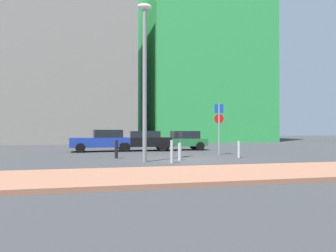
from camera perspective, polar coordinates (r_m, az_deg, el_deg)
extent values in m
plane|color=#38383A|center=(16.77, 3.20, -5.94)|extent=(120.00, 120.00, 0.00)
cube|color=#9E664C|center=(11.25, 11.95, -8.15)|extent=(40.00, 3.89, 0.14)
cube|color=#1E389E|center=(23.37, -11.54, -2.84)|extent=(4.61, 1.97, 0.67)
cube|color=black|center=(23.40, -10.62, -1.33)|extent=(2.06, 1.67, 0.55)
cylinder|color=black|center=(22.45, -15.24, -3.77)|extent=(0.65, 0.26, 0.64)
cylinder|color=black|center=(24.12, -15.38, -3.56)|extent=(0.65, 0.26, 0.64)
cylinder|color=black|center=(22.76, -7.49, -3.75)|extent=(0.65, 0.26, 0.64)
cylinder|color=black|center=(24.41, -8.15, -3.54)|extent=(0.65, 0.26, 0.64)
cube|color=black|center=(23.75, -4.56, -2.82)|extent=(4.27, 2.12, 0.67)
cube|color=black|center=(23.75, -4.12, -1.46)|extent=(2.25, 1.82, 0.46)
cylinder|color=black|center=(22.81, -7.93, -3.74)|extent=(0.66, 0.27, 0.64)
cylinder|color=black|center=(24.60, -8.00, -3.52)|extent=(0.66, 0.27, 0.64)
cylinder|color=black|center=(23.03, -0.89, -3.72)|extent=(0.66, 0.27, 0.64)
cylinder|color=black|center=(24.80, -1.47, -3.51)|extent=(0.66, 0.27, 0.64)
cube|color=#237238|center=(24.54, 2.11, -2.88)|extent=(4.00, 1.76, 0.56)
cube|color=black|center=(24.63, 2.99, -1.55)|extent=(2.03, 1.58, 0.57)
cylinder|color=black|center=(23.45, -0.59, -3.67)|extent=(0.65, 0.24, 0.64)
cylinder|color=black|center=(25.08, -1.34, -3.48)|extent=(0.65, 0.24, 0.64)
cylinder|color=black|center=(24.12, 5.70, -3.58)|extent=(0.65, 0.24, 0.64)
cylinder|color=black|center=(25.71, 4.57, -3.41)|extent=(0.65, 0.24, 0.64)
cylinder|color=gray|center=(20.12, 9.02, -0.56)|extent=(0.10, 0.10, 3.16)
cube|color=#1447B7|center=(20.17, 9.01, 3.07)|extent=(0.55, 0.08, 0.55)
cylinder|color=red|center=(20.14, 9.01, 1.28)|extent=(0.60, 0.08, 0.60)
cylinder|color=#4C4C51|center=(17.70, 2.25, -3.78)|extent=(0.08, 0.08, 1.16)
cube|color=black|center=(17.68, 2.25, -1.45)|extent=(0.18, 0.14, 0.28)
cylinder|color=gray|center=(15.64, -4.15, 7.14)|extent=(0.20, 0.20, 7.33)
ellipsoid|color=silver|center=(16.59, -4.14, 20.31)|extent=(0.70, 0.36, 0.30)
cylinder|color=#B7B7BC|center=(18.25, 12.43, -4.05)|extent=(0.15, 0.15, 0.92)
cylinder|color=#B7B7BC|center=(14.93, 0.68, -4.55)|extent=(0.14, 0.14, 1.06)
cylinder|color=black|center=(17.66, -9.13, -4.07)|extent=(0.18, 0.18, 0.99)
cylinder|color=#B7B7BC|center=(16.26, 2.09, -4.56)|extent=(0.18, 0.18, 0.88)
cube|color=green|center=(48.67, 5.70, 13.99)|extent=(16.04, 15.47, 27.76)
cube|color=gray|center=(43.85, -16.80, 10.62)|extent=(15.19, 14.87, 20.25)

